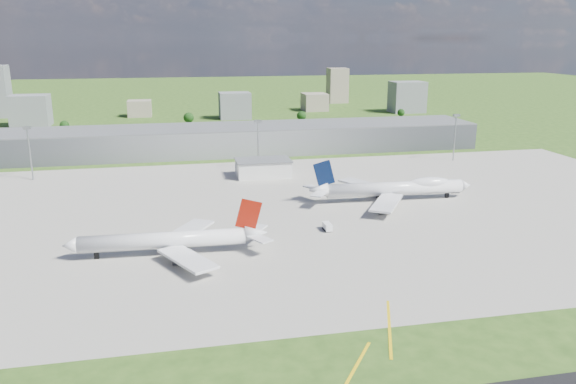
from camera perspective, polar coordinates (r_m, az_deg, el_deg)
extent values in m
plane|color=#2B4917|center=(325.47, -5.70, 3.56)|extent=(1400.00, 1400.00, 0.00)
cube|color=#99958B|center=(221.44, -0.04, -1.99)|extent=(360.00, 190.00, 0.08)
cube|color=gray|center=(338.72, -6.01, 5.31)|extent=(300.00, 42.00, 15.00)
cube|color=silver|center=(277.44, -2.55, 2.41)|extent=(26.00, 16.00, 8.00)
cylinder|color=gray|center=(294.84, -24.72, 3.47)|extent=(0.70, 0.70, 25.00)
cube|color=gray|center=(292.79, -25.00, 5.92)|extent=(3.50, 2.00, 1.20)
cylinder|color=gray|center=(290.22, -3.05, 4.69)|extent=(0.70, 0.70, 25.00)
cube|color=gray|center=(288.13, -3.08, 7.20)|extent=(3.50, 2.00, 1.20)
cylinder|color=gray|center=(325.15, 16.57, 5.23)|extent=(0.70, 0.70, 25.00)
cube|color=gray|center=(323.28, 16.74, 7.46)|extent=(3.50, 2.00, 1.20)
cylinder|color=silver|center=(180.79, -12.57, -4.81)|extent=(51.59, 7.27, 5.32)
cone|color=silver|center=(184.65, -21.28, -5.09)|extent=(4.63, 5.48, 5.32)
cone|color=silver|center=(181.09, -3.29, -4.18)|extent=(7.29, 5.59, 5.32)
cube|color=maroon|center=(181.47, -13.10, -5.32)|extent=(42.22, 3.78, 1.15)
cube|color=silver|center=(169.22, -10.17, -6.68)|extent=(17.82, 24.11, 0.80)
cube|color=silver|center=(192.92, -10.13, -3.89)|extent=(19.03, 23.76, 0.80)
cube|color=maroon|center=(178.85, -4.02, -2.29)|extent=(8.84, 0.78, 10.71)
cylinder|color=#38383D|center=(173.00, -10.86, -6.81)|extent=(4.98, 3.02, 2.84)
cylinder|color=#38383D|center=(190.40, -10.77, -4.72)|extent=(4.98, 3.02, 2.84)
cube|color=black|center=(178.12, -10.84, -6.32)|extent=(1.46, 1.12, 2.22)
cube|color=black|center=(185.57, -10.80, -5.42)|extent=(1.46, 1.12, 2.22)
cube|color=black|center=(184.49, -18.87, -6.13)|extent=(1.46, 1.12, 2.22)
cylinder|color=silver|center=(239.61, 10.80, 0.35)|extent=(58.55, 8.25, 5.84)
cone|color=silver|center=(252.04, 17.56, 0.64)|extent=(4.94, 6.03, 5.84)
cone|color=silver|center=(230.35, 3.08, 0.20)|extent=(7.77, 6.14, 5.84)
cube|color=navy|center=(240.71, 11.20, -0.04)|extent=(47.91, 4.38, 1.22)
ellipsoid|color=silver|center=(244.73, 14.16, 0.89)|extent=(18.90, 6.61, 5.25)
cube|color=silver|center=(250.46, 7.86, 0.74)|extent=(19.68, 27.20, 0.85)
cube|color=silver|center=(224.32, 9.98, -1.09)|extent=(21.22, 26.72, 0.85)
cube|color=black|center=(229.16, 3.68, 1.88)|extent=(9.39, 0.86, 11.37)
cylinder|color=#38383D|center=(246.63, 9.03, 0.03)|extent=(5.30, 3.22, 3.01)
cylinder|color=#38383D|center=(253.70, 7.20, 0.53)|extent=(5.30, 3.22, 3.01)
cylinder|color=#38383D|center=(231.24, 10.33, -1.07)|extent=(5.30, 3.22, 3.01)
cylinder|color=#38383D|center=(220.98, 9.80, -1.81)|extent=(5.30, 3.22, 3.01)
cube|color=black|center=(242.66, 9.16, -0.36)|extent=(1.55, 1.19, 2.35)
cube|color=black|center=(234.96, 9.81, -0.91)|extent=(1.55, 1.19, 2.35)
cube|color=black|center=(249.57, 15.84, -0.31)|extent=(1.55, 1.19, 2.35)
cube|color=#C08E0B|center=(189.05, -12.09, -5.12)|extent=(3.46, 2.59, 1.23)
cube|color=black|center=(189.26, -12.08, -5.29)|extent=(3.05, 2.53, 0.70)
cube|color=white|center=(199.91, 4.01, -3.49)|extent=(2.50, 5.47, 2.39)
cube|color=black|center=(200.30, 4.01, -3.81)|extent=(2.60, 4.66, 0.70)
cube|color=silver|center=(258.61, 16.58, 0.23)|extent=(4.81, 2.71, 2.03)
cube|color=black|center=(258.86, 16.56, 0.01)|extent=(4.14, 2.72, 0.70)
cube|color=slate|center=(482.23, -24.70, 7.53)|extent=(28.00, 22.00, 24.00)
cube|color=gray|center=(511.18, -14.83, 8.21)|extent=(20.00, 18.00, 14.00)
cube|color=slate|center=(483.07, -5.42, 8.74)|extent=(26.00, 20.00, 22.00)
cube|color=gray|center=(536.93, 2.72, 9.12)|extent=(22.00, 24.00, 16.00)
cube|color=slate|center=(533.98, 12.00, 9.43)|extent=(30.00, 22.00, 28.00)
cube|color=gray|center=(604.22, 5.04, 10.73)|extent=(20.00, 18.00, 36.00)
cylinder|color=#382314|center=(443.60, -21.72, 5.90)|extent=(0.70, 0.70, 3.00)
sphere|color=black|center=(443.12, -21.76, 6.33)|extent=(6.75, 6.75, 6.75)
cylinder|color=#382314|center=(451.79, -10.04, 6.94)|extent=(0.70, 0.70, 3.60)
sphere|color=black|center=(451.23, -10.07, 7.45)|extent=(8.10, 8.10, 8.10)
cylinder|color=#382314|center=(458.33, 1.38, 7.27)|extent=(0.70, 0.70, 3.40)
sphere|color=black|center=(457.81, 1.38, 7.75)|extent=(7.65, 7.65, 7.65)
cylinder|color=#382314|center=(495.62, 11.39, 7.55)|extent=(0.70, 0.70, 2.80)
sphere|color=black|center=(495.21, 11.41, 7.92)|extent=(6.30, 6.30, 6.30)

